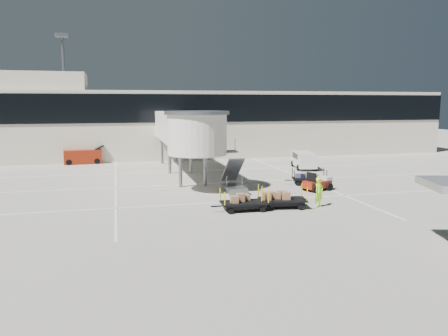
{
  "coord_description": "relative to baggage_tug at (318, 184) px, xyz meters",
  "views": [
    {
      "loc": [
        -9.82,
        -25.81,
        6.62
      ],
      "look_at": [
        -2.41,
        4.15,
        2.0
      ],
      "focal_mm": 35.0,
      "sensor_mm": 36.0,
      "label": 1
    }
  ],
  "objects": [
    {
      "name": "ground",
      "position": [
        -4.96,
        -4.18,
        -0.52
      ],
      "size": [
        140.0,
        140.0,
        0.0
      ],
      "primitive_type": "plane",
      "color": "#B4AFA1",
      "rests_on": "ground"
    },
    {
      "name": "lane_markings",
      "position": [
        -5.63,
        5.15,
        -0.51
      ],
      "size": [
        40.0,
        30.0,
        0.02
      ],
      "color": "silver",
      "rests_on": "ground"
    },
    {
      "name": "terminal",
      "position": [
        -5.31,
        25.76,
        3.58
      ],
      "size": [
        64.0,
        12.11,
        15.2
      ],
      "color": "beige",
      "rests_on": "ground"
    },
    {
      "name": "jet_bridge",
      "position": [
        -8.93,
        8.08,
        3.76
      ],
      "size": [
        5.7,
        20.4,
        6.03
      ],
      "color": "silver",
      "rests_on": "ground"
    },
    {
      "name": "baggage_tug",
      "position": [
        0.0,
        0.0,
        0.0
      ],
      "size": [
        2.42,
        1.99,
        1.44
      ],
      "rotation": [
        0.0,
        0.0,
        0.34
      ],
      "color": "maroon",
      "rests_on": "ground"
    },
    {
      "name": "suitcase_cart",
      "position": [
        0.37,
        2.34,
        -0.06
      ],
      "size": [
        3.4,
        2.03,
        1.31
      ],
      "rotation": [
        0.0,
        0.0,
        -0.27
      ],
      "color": "black",
      "rests_on": "ground"
    },
    {
      "name": "box_cart_near",
      "position": [
        -4.74,
        -4.58,
        0.03
      ],
      "size": [
        3.73,
        1.95,
        1.43
      ],
      "rotation": [
        0.0,
        0.0,
        -0.16
      ],
      "color": "black",
      "rests_on": "ground"
    },
    {
      "name": "box_cart_far",
      "position": [
        -7.25,
        -4.72,
        -0.02
      ],
      "size": [
        3.52,
        1.47,
        1.38
      ],
      "rotation": [
        0.0,
        0.0,
        -0.02
      ],
      "color": "black",
      "rests_on": "ground"
    },
    {
      "name": "ground_worker",
      "position": [
        -2.32,
        -4.91,
        0.44
      ],
      "size": [
        0.83,
        0.71,
        1.92
      ],
      "primitive_type": "imported",
      "rotation": [
        0.0,
        0.0,
        0.43
      ],
      "color": "#A3FF1A",
      "rests_on": "ground"
    },
    {
      "name": "minivan",
      "position": [
        3.65,
        10.8,
        0.46
      ],
      "size": [
        2.58,
        4.58,
        1.64
      ],
      "rotation": [
        0.0,
        0.0,
        -0.2
      ],
      "color": "silver",
      "rests_on": "ground"
    },
    {
      "name": "belt_loader",
      "position": [
        -18.4,
        19.8,
        0.25
      ],
      "size": [
        4.35,
        2.04,
        2.03
      ],
      "rotation": [
        0.0,
        0.0,
        0.1
      ],
      "color": "maroon",
      "rests_on": "ground"
    }
  ]
}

